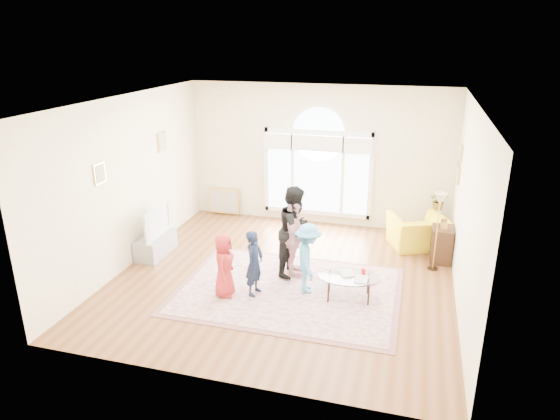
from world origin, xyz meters
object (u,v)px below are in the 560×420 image
(television, at_px, (154,221))
(area_rug, at_px, (288,290))
(tv_console, at_px, (156,245))
(armchair, at_px, (417,232))
(coffee_table, at_px, (349,278))

(television, bearing_deg, area_rug, -14.24)
(area_rug, distance_m, television, 3.13)
(tv_console, xyz_separation_m, armchair, (5.06, 1.77, 0.14))
(television, height_order, coffee_table, television)
(tv_console, xyz_separation_m, coffee_table, (4.00, -0.75, 0.19))
(tv_console, relative_size, armchair, 0.94)
(television, xyz_separation_m, coffee_table, (3.99, -0.75, -0.32))
(armchair, bearing_deg, area_rug, 26.55)
(area_rug, distance_m, coffee_table, 1.11)
(armchair, bearing_deg, tv_console, -4.36)
(tv_console, distance_m, coffee_table, 4.07)
(armchair, bearing_deg, coffee_table, 43.48)
(area_rug, xyz_separation_m, television, (-2.95, 0.75, 0.71))
(area_rug, height_order, coffee_table, coffee_table)
(tv_console, height_order, coffee_table, coffee_table)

